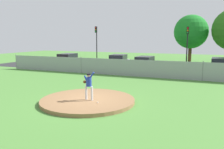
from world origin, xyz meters
The scene contains 14 objects.
ground_plane centered at (0.00, 6.00, 0.00)m, with size 80.00×80.00×0.00m, color #4C8438.
asphalt_strip centered at (0.00, 14.50, 0.00)m, with size 44.00×7.00×0.01m, color #2B2B2D.
pitchers_mound centered at (0.00, 0.00, 0.10)m, with size 5.60×5.60×0.20m, color olive.
pitcher_youth centered at (0.18, -0.18, 1.17)m, with size 0.78×0.32×1.68m.
baseball centered at (0.95, -0.61, 0.24)m, with size 0.07×0.07×0.07m, color white.
chainlink_fence centered at (0.00, 10.00, 0.84)m, with size 31.05×0.07×1.78m.
parked_car_white centered at (-3.54, 14.47, 0.85)m, with size 2.18×4.30×1.80m.
parked_car_red centered at (-10.72, 14.23, 0.83)m, with size 2.04×4.58×1.75m.
parked_car_silver centered at (-0.31, 14.78, 0.78)m, with size 2.17×4.45×1.65m.
parked_car_teal centered at (7.80, 14.53, 0.83)m, with size 2.02×4.54×1.75m.
traffic_cone_orange centered at (-8.57, 14.03, 0.26)m, with size 0.40×0.40×0.55m.
traffic_light_near centered at (-8.73, 18.98, 3.70)m, with size 0.28×0.46×5.48m.
traffic_light_far centered at (4.14, 18.22, 3.51)m, with size 0.28×0.46×5.17m.
tree_bushy_near centered at (4.10, 24.92, 4.72)m, with size 5.02×5.02×7.25m.
Camera 1 is at (6.37, -11.69, 3.78)m, focal length 36.64 mm.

